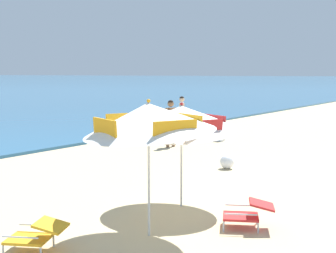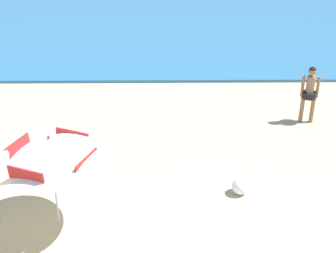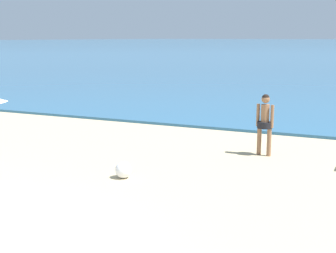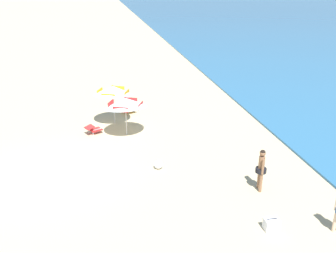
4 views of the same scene
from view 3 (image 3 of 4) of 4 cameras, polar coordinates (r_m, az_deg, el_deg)
The scene contains 2 objects.
person_standing_near_shore at distance 13.39m, azimuth 11.35°, elevation 0.73°, with size 0.50×0.41×1.69m.
beach_ball at distance 11.21m, azimuth -5.28°, elevation -5.11°, with size 0.39×0.39×0.39m, color white.
Camera 3 is at (5.90, -4.88, 3.20)m, focal length 51.70 mm.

